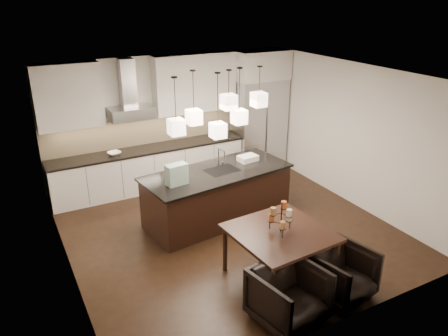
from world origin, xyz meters
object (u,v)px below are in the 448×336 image
dining_table (279,255)px  island_body (217,196)px  refrigerator (258,124)px  armchair_right (342,274)px  armchair_left (289,296)px

dining_table → island_body: bearing=85.5°
refrigerator → dining_table: bearing=-118.2°
island_body → armchair_right: size_ratio=3.28×
armchair_left → armchair_right: armchair_left is taller
island_body → armchair_right: bearing=-87.2°
refrigerator → armchair_left: size_ratio=2.50×
refrigerator → dining_table: 4.54m
armchair_right → island_body: bearing=88.3°
dining_table → armchair_left: 0.93m
island_body → dining_table: 2.07m
armchair_left → dining_table: bearing=52.3°
refrigerator → island_body: (-2.09, -1.89, -0.61)m
refrigerator → armchair_right: (-1.59, -4.72, -0.71)m
island_body → armchair_left: size_ratio=3.10×
island_body → dining_table: bearing=-97.9°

